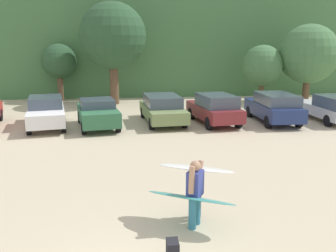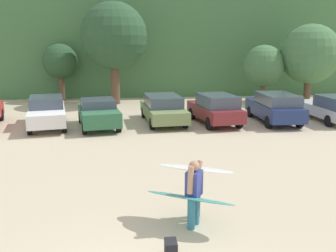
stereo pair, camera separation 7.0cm
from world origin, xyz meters
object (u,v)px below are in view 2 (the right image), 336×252
parked_car_white (47,111)px  surfboard_teal (190,198)px  parked_car_silver (332,108)px  person_adult (194,190)px  parked_car_maroon (215,108)px  surfboard_white (195,168)px  backpack_dropped (171,251)px  parked_car_olive_green (163,108)px  parked_car_forest_green (98,113)px  parked_car_navy (275,107)px  person_child (196,191)px

parked_car_white → surfboard_teal: parked_car_white is taller
parked_car_silver → person_adult: person_adult is taller
parked_car_maroon → person_adult: (-3.16, -11.27, 0.08)m
parked_car_maroon → surfboard_white: 11.28m
person_adult → surfboard_teal: (-0.11, -0.08, -0.17)m
surfboard_white → backpack_dropped: bearing=92.2°
parked_car_olive_green → surfboard_white: 11.53m
parked_car_silver → person_adult: bearing=136.7°
backpack_dropped → parked_car_forest_green: bearing=100.7°
parked_car_forest_green → backpack_dropped: parked_car_forest_green is taller
parked_car_silver → backpack_dropped: 16.36m
parked_car_forest_green → parked_car_maroon: parked_car_maroon is taller
parked_car_maroon → backpack_dropped: (-3.86, -12.67, -0.63)m
person_adult → surfboard_teal: size_ratio=0.75×
parked_car_maroon → surfboard_teal: bearing=155.2°
parked_car_maroon → parked_car_navy: size_ratio=0.97×
surfboard_white → parked_car_olive_green: bearing=-65.8°
surfboard_teal → surfboard_white: (0.20, 0.50, 0.56)m
parked_car_navy → parked_car_olive_green: bearing=84.2°
parked_car_forest_green → parked_car_maroon: size_ratio=0.97×
parked_car_silver → surfboard_teal: 14.96m
parked_car_olive_green → parked_car_silver: 9.38m
parked_car_silver → surfboard_teal: bearing=136.6°
surfboard_white → parked_car_navy: bearing=-94.8°
parked_car_forest_green → person_adult: 11.51m
parked_car_olive_green → backpack_dropped: parked_car_olive_green is taller
surfboard_white → parked_car_silver: bearing=-106.1°
person_child → backpack_dropped: person_child is taller
parked_car_forest_green → backpack_dropped: bearing=-179.7°
parked_car_olive_green → surfboard_teal: 12.02m
person_child → surfboard_teal: size_ratio=0.59×
parked_car_olive_green → parked_car_navy: (6.10, -0.66, 0.07)m
parked_car_navy → person_child: (-6.36, -10.86, -0.14)m
parked_car_olive_green → parked_car_forest_green: bearing=98.4°
parked_car_maroon → person_child: bearing=155.7°
parked_car_silver → backpack_dropped: (-10.44, -12.59, -0.55)m
parked_car_olive_green → parked_car_silver: (9.35, -0.75, -0.02)m
person_adult → person_child: (0.13, 0.42, -0.20)m
parked_car_maroon → person_adult: size_ratio=2.69×
person_child → parked_car_maroon: bearing=-73.6°
parked_car_maroon → parked_car_navy: parked_car_navy is taller
parked_car_white → parked_car_olive_green: parked_car_white is taller
parked_car_maroon → surfboard_white: (-3.07, -10.85, 0.47)m
parked_car_forest_green → parked_car_olive_green: bearing=-86.7°
parked_car_silver → parked_car_olive_green: bearing=83.1°
parked_car_white → person_child: 12.60m
parked_car_olive_green → parked_car_navy: size_ratio=1.07×
parked_car_silver → backpack_dropped: parked_car_silver is taller
parked_car_olive_green → parked_car_maroon: (2.77, -0.67, 0.06)m
person_adult → parked_car_forest_green: bearing=-42.6°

